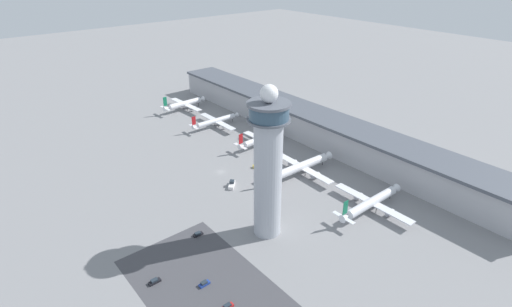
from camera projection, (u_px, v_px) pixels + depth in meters
name	position (u px, v px, depth m)	size (l,w,h in m)	color
ground_plane	(221.00, 172.00, 214.35)	(1000.00, 1000.00, 0.00)	gray
terminal_building	(312.00, 125.00, 250.04)	(260.47, 25.00, 17.79)	#B2B2B7
control_tower	(268.00, 164.00, 154.27)	(16.26, 16.26, 63.97)	#ADB2BC
parking_lot_surface	(204.00, 285.00, 141.08)	(64.00, 40.00, 0.01)	#424247
airplane_gate_alpha	(185.00, 104.00, 297.64)	(36.24, 34.82, 13.55)	white
airplane_gate_bravo	(216.00, 121.00, 268.66)	(36.79, 36.37, 11.42)	silver
airplane_gate_charlie	(261.00, 139.00, 242.28)	(31.07, 34.28, 12.16)	white
airplane_gate_delta	(301.00, 167.00, 210.66)	(41.59, 43.99, 13.81)	white
airplane_gate_echo	(372.00, 202.00, 180.60)	(40.81, 40.50, 12.82)	silver
service_truck_catering	(232.00, 185.00, 200.59)	(6.90, 7.01, 3.10)	black
service_truck_fuel	(259.00, 166.00, 218.68)	(5.07, 7.01, 2.57)	black
car_silver_sedan	(155.00, 281.00, 141.95)	(1.77, 4.38, 1.59)	black
car_green_van	(204.00, 284.00, 140.98)	(1.86, 4.15, 1.57)	black
car_navy_sedan	(198.00, 234.00, 165.97)	(2.04, 4.29, 1.38)	black
car_grey_coupe	(227.00, 307.00, 131.90)	(1.78, 4.55, 1.44)	black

